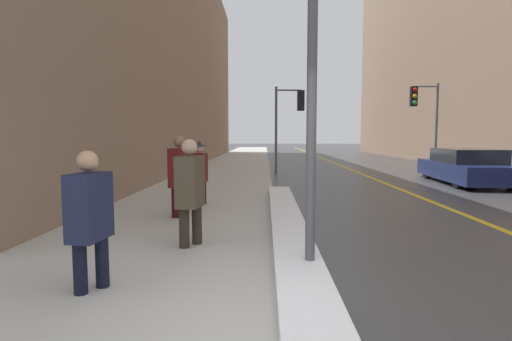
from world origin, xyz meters
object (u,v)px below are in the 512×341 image
at_px(parked_car_navy, 465,167).
at_px(pedestrian_in_glasses, 180,172).
at_px(pedestrian_nearside, 90,214).
at_px(traffic_light_near, 291,111).
at_px(traffic_light_far, 423,108).
at_px(pedestrian_in_fedora, 200,170).
at_px(pedestrian_trailing, 190,187).
at_px(lamp_post, 312,55).

bearing_deg(parked_car_navy, pedestrian_in_glasses, 128.90).
distance_m(pedestrian_in_glasses, parked_car_navy, 10.65).
height_order(pedestrian_nearside, pedestrian_in_glasses, pedestrian_in_glasses).
relative_size(traffic_light_near, traffic_light_far, 0.94).
xyz_separation_m(traffic_light_near, pedestrian_in_fedora, (-2.73, -8.41, -1.92)).
bearing_deg(pedestrian_in_fedora, traffic_light_far, 143.78).
relative_size(pedestrian_in_fedora, parked_car_navy, 0.31).
height_order(traffic_light_near, pedestrian_nearside, traffic_light_near).
distance_m(pedestrian_nearside, pedestrian_trailing, 1.93).
distance_m(traffic_light_near, pedestrian_in_fedora, 9.05).
relative_size(traffic_light_near, pedestrian_in_glasses, 2.28).
distance_m(lamp_post, pedestrian_in_glasses, 4.36).
distance_m(traffic_light_near, parked_car_navy, 7.34).
relative_size(traffic_light_near, pedestrian_trailing, 2.36).
bearing_deg(pedestrian_in_glasses, pedestrian_in_fedora, -178.72).
bearing_deg(pedestrian_trailing, lamp_post, 63.63).
xyz_separation_m(pedestrian_nearside, pedestrian_trailing, (0.74, 1.78, 0.05)).
relative_size(pedestrian_nearside, pedestrian_in_glasses, 0.91).
xyz_separation_m(traffic_light_far, pedestrian_in_fedora, (-8.80, -9.07, -2.09)).
height_order(pedestrian_trailing, pedestrian_in_fedora, pedestrian_trailing).
height_order(lamp_post, traffic_light_near, lamp_post).
height_order(pedestrian_in_glasses, pedestrian_in_fedora, pedestrian_in_glasses).
xyz_separation_m(traffic_light_far, pedestrian_trailing, (-8.35, -12.68, -2.04)).
bearing_deg(lamp_post, pedestrian_in_glasses, 124.78).
bearing_deg(traffic_light_far, parked_car_navy, 84.93).
xyz_separation_m(pedestrian_trailing, pedestrian_in_glasses, (-0.62, 2.16, 0.03)).
xyz_separation_m(pedestrian_in_glasses, pedestrian_in_fedora, (0.17, 1.45, -0.08)).
bearing_deg(pedestrian_in_glasses, lamp_post, 42.70).
height_order(pedestrian_nearside, parked_car_navy, pedestrian_nearside).
xyz_separation_m(pedestrian_in_fedora, parked_car_navy, (8.61, 4.59, -0.27)).
bearing_deg(traffic_light_far, pedestrian_in_fedora, 43.32).
height_order(traffic_light_near, pedestrian_in_glasses, traffic_light_near).
relative_size(traffic_light_near, parked_car_navy, 0.77).
relative_size(pedestrian_trailing, pedestrian_in_glasses, 0.97).
relative_size(lamp_post, pedestrian_nearside, 2.83).
bearing_deg(pedestrian_trailing, parked_car_navy, 143.07).
bearing_deg(pedestrian_nearside, parked_car_navy, 146.21).
relative_size(lamp_post, pedestrian_in_fedora, 2.75).
height_order(lamp_post, pedestrian_in_glasses, lamp_post).
distance_m(pedestrian_in_fedora, parked_car_navy, 9.76).
xyz_separation_m(lamp_post, pedestrian_in_fedora, (-2.12, 4.75, -1.76)).
bearing_deg(pedestrian_in_fedora, lamp_post, 32.03).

